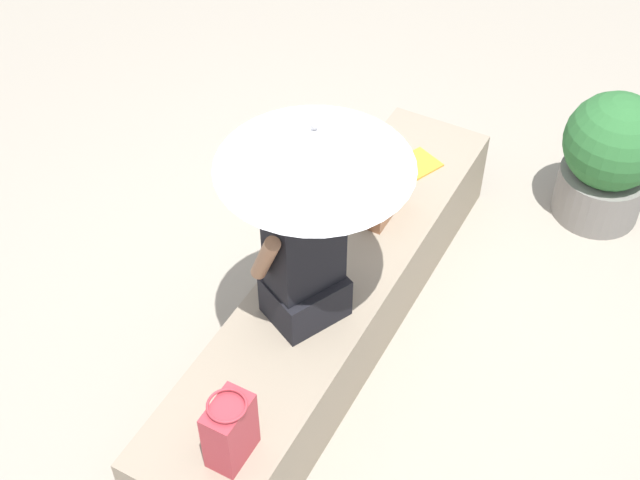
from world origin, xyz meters
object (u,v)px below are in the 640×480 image
object	(u,v)px
parasol	(315,148)
magazine	(413,166)
planter_far	(609,157)
tote_bag_canvas	(384,186)
person_seated	(304,254)
handbag_black	(230,430)

from	to	relation	value
parasol	magazine	world-z (taller)	parasol
parasol	planter_far	xyz separation A→B (m)	(1.78, -0.95, -0.96)
parasol	tote_bag_canvas	distance (m)	1.01
person_seated	planter_far	bearing A→B (deg)	-26.97
person_seated	handbag_black	distance (m)	0.84
handbag_black	tote_bag_canvas	bearing A→B (deg)	3.00
person_seated	magazine	world-z (taller)	person_seated
magazine	planter_far	distance (m)	1.15
handbag_black	tote_bag_canvas	distance (m)	1.60
person_seated	tote_bag_canvas	xyz separation A→B (m)	(0.79, -0.02, -0.20)
parasol	handbag_black	xyz separation A→B (m)	(-0.90, -0.11, -0.75)
person_seated	tote_bag_canvas	size ratio (longest dim) A/B	2.39
magazine	planter_far	size ratio (longest dim) A/B	0.34
person_seated	planter_far	distance (m)	2.15
person_seated	planter_far	xyz separation A→B (m)	(1.87, -0.95, -0.43)
person_seated	parasol	size ratio (longest dim) A/B	0.86
parasol	handbag_black	size ratio (longest dim) A/B	3.01
parasol	tote_bag_canvas	world-z (taller)	parasol
planter_far	tote_bag_canvas	bearing A→B (deg)	139.37
parasol	planter_far	size ratio (longest dim) A/B	1.27
magazine	person_seated	bearing A→B (deg)	-157.25
tote_bag_canvas	magazine	bearing A→B (deg)	0.90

